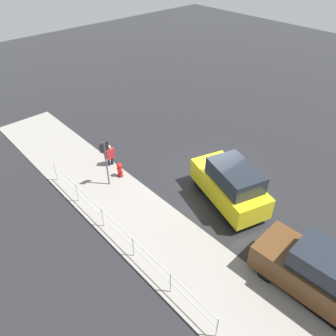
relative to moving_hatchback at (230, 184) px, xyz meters
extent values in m
plane|color=black|center=(1.55, -0.50, -1.03)|extent=(60.00, 60.00, 0.00)
cube|color=gray|center=(1.55, 3.70, -1.01)|extent=(24.00, 3.20, 0.04)
cube|color=yellow|center=(0.08, -0.03, -0.23)|extent=(4.23, 2.78, 0.99)
cube|color=#1E232B|center=(-0.21, 0.07, 0.65)|extent=(2.68, 2.12, 0.77)
cylinder|color=black|center=(1.52, 0.28, -0.73)|extent=(0.64, 0.39, 0.60)
cylinder|color=black|center=(1.10, -1.09, -0.73)|extent=(0.64, 0.39, 0.60)
cylinder|color=black|center=(-0.93, 1.04, -0.73)|extent=(0.64, 0.39, 0.60)
cylinder|color=black|center=(-1.36, -0.33, -0.73)|extent=(0.64, 0.39, 0.60)
cube|color=#513319|center=(-4.82, 1.35, -0.25)|extent=(4.37, 1.94, 0.95)
cylinder|color=black|center=(-3.44, 2.15, -0.73)|extent=(0.61, 0.25, 0.60)
cylinder|color=black|center=(-3.37, 0.68, -0.73)|extent=(0.61, 0.25, 0.60)
cylinder|color=red|center=(4.73, 2.51, -0.72)|extent=(0.22, 0.22, 0.62)
sphere|color=red|center=(4.73, 2.51, -0.35)|extent=(0.26, 0.26, 0.26)
cylinder|color=red|center=(4.57, 2.51, -0.64)|extent=(0.10, 0.09, 0.09)
cylinder|color=red|center=(4.89, 2.51, -0.64)|extent=(0.10, 0.09, 0.09)
cylinder|color=#2D2D2D|center=(4.73, 2.51, -1.00)|extent=(0.31, 0.31, 0.06)
cube|color=#B2262D|center=(5.83, 2.33, -0.30)|extent=(0.30, 0.39, 0.55)
sphere|color=tan|center=(5.83, 2.33, 0.08)|extent=(0.22, 0.22, 0.22)
cylinder|color=#1E1E2D|center=(5.81, 2.24, -0.80)|extent=(0.13, 0.13, 0.45)
cylinder|color=#1E1E2D|center=(5.84, 2.42, -0.80)|extent=(0.13, 0.13, 0.45)
cylinder|color=#B2262D|center=(5.79, 2.09, -0.30)|extent=(0.09, 0.09, 0.50)
cylinder|color=#B2262D|center=(5.87, 2.56, -0.30)|extent=(0.09, 0.09, 0.50)
cylinder|color=#B7BABF|center=(-3.61, 4.95, -0.50)|extent=(0.04, 0.04, 1.05)
cylinder|color=#B7BABF|center=(-1.58, 4.95, -0.50)|extent=(0.04, 0.04, 1.05)
cylinder|color=#B7BABF|center=(0.44, 4.95, -0.50)|extent=(0.04, 0.04, 1.05)
cylinder|color=#B7BABF|center=(2.46, 4.95, -0.50)|extent=(0.04, 0.04, 1.05)
cylinder|color=#B7BABF|center=(4.49, 4.95, -0.50)|extent=(0.04, 0.04, 1.05)
cylinder|color=#B7BABF|center=(6.51, 4.95, -0.50)|extent=(0.04, 0.04, 1.05)
cylinder|color=#B7BABF|center=(1.45, 4.95, -0.03)|extent=(10.12, 0.04, 0.04)
cylinder|color=#B7BABF|center=(1.45, 4.95, -0.45)|extent=(10.12, 0.04, 0.04)
cylinder|color=#4C4C51|center=(4.57, 3.27, 0.17)|extent=(0.07, 0.07, 2.40)
cube|color=black|center=(4.57, 3.27, 1.12)|extent=(0.04, 0.44, 0.44)
camera|label=1|loc=(-6.21, 9.26, 9.06)|focal=35.00mm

